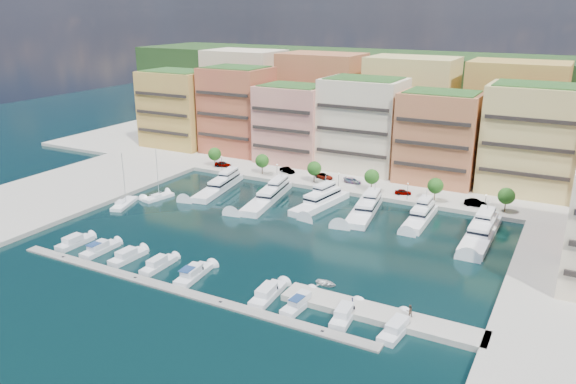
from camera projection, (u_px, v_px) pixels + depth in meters
The scene contains 54 objects.
ground at pixel (279, 234), 117.63m from camera, with size 400.00×400.00×0.00m, color black.
north_quay at pixel (379, 164), 169.48m from camera, with size 220.00×64.00×2.00m, color #9E998E.
west_quay at pixel (45, 199), 138.83m from camera, with size 34.00×76.00×2.00m, color #9E998E.
hillside at pixel (422, 134), 209.61m from camera, with size 240.00×40.00×58.00m, color #1A3516.
south_pontoon at pixel (176, 291), 93.89m from camera, with size 72.00×2.20×0.35m, color gray.
finger_pier at pixel (380, 318), 85.74m from camera, with size 32.00×5.00×2.00m, color #9E998E.
apartment_0 at pixel (178, 109), 184.94m from camera, with size 22.00×16.50×24.80m.
apartment_1 at pixel (237, 110), 176.41m from camera, with size 20.00×16.50×26.80m.
apartment_2 at pixel (293, 124), 165.91m from camera, with size 20.00×15.50×22.80m.
apartment_3 at pixel (362, 124), 157.67m from camera, with size 22.00×16.50×25.80m.
apartment_4 at pixel (439, 137), 146.42m from camera, with size 20.00×15.50×23.80m.
apartment_5 at pixel (531, 139), 137.73m from camera, with size 22.00×16.50×26.80m.
backblock_0 at pixel (245, 93), 199.23m from camera, with size 26.00×18.00×30.00m, color beige.
backblock_1 at pixel (322, 100), 185.73m from camera, with size 26.00×18.00×30.00m, color #BF6A47.
backblock_2 at pixel (410, 107), 172.24m from camera, with size 26.00×18.00×30.00m, color tan.
backblock_3 at pixel (514, 115), 158.75m from camera, with size 26.00×18.00×30.00m, color gold.
tree_0 at pixel (215, 154), 162.15m from camera, with size 3.80×3.80×5.65m.
tree_1 at pixel (262, 161), 154.95m from camera, with size 3.80×3.80×5.65m.
tree_2 at pixel (314, 168), 147.75m from camera, with size 3.80×3.80×5.65m.
tree_3 at pixel (372, 177), 140.56m from camera, with size 3.80×3.80×5.65m.
tree_4 at pixel (435, 186), 133.36m from camera, with size 3.80×3.80×5.65m.
tree_5 at pixel (506, 196), 126.16m from camera, with size 3.80×3.80×5.65m.
lamppost_0 at pixel (222, 161), 158.71m from camera, with size 0.30×0.30×4.20m.
lamppost_1 at pixel (277, 169), 150.62m from camera, with size 0.30×0.30×4.20m.
lamppost_2 at pixel (339, 178), 142.52m from camera, with size 0.30×0.30×4.20m.
lamppost_3 at pixel (408, 188), 134.42m from camera, with size 0.30×0.30×4.20m.
lamppost_4 at pixel (486, 200), 126.33m from camera, with size 0.30×0.30×4.20m.
yacht_1 at pixel (220, 186), 145.50m from camera, with size 7.85×22.71×7.30m.
yacht_2 at pixel (269, 195), 137.83m from camera, with size 8.36×24.87×7.30m.
yacht_3 at pixel (321, 201), 133.78m from camera, with size 7.41×20.07×7.30m.
yacht_4 at pixel (365, 209), 128.56m from camera, with size 7.77×20.59×7.30m.
yacht_5 at pixel (421, 216), 124.23m from camera, with size 4.38×16.81×7.30m.
yacht_6 at pixel (481, 231), 115.71m from camera, with size 5.03×23.13×7.30m.
cruiser_0 at pixel (75, 243), 111.74m from camera, with size 2.89×7.79×2.55m.
cruiser_1 at pixel (100, 249), 108.59m from camera, with size 2.70×8.22×2.66m.
cruiser_2 at pixel (128, 257), 105.38m from camera, with size 3.14×7.91×2.55m.
cruiser_3 at pixel (159, 265), 102.03m from camera, with size 2.45×8.19×2.55m.
cruiser_4 at pixel (193, 274), 98.44m from camera, with size 3.66×9.16×2.66m.
cruiser_6 at pixel (268, 294), 91.67m from camera, with size 3.37×9.06×2.55m.
cruiser_7 at pixel (300, 303), 88.95m from camera, with size 3.09×8.92×2.66m.
cruiser_8 at pixel (345, 315), 85.54m from camera, with size 3.34×8.42×2.55m.
cruiser_9 at pixel (397, 329), 81.83m from camera, with size 3.49×9.08×2.55m.
sailboat_1 at pixel (124, 204), 134.20m from camera, with size 5.77×9.98×13.20m.
sailboat_2 at pixel (158, 198), 138.82m from camera, with size 4.31×8.32×13.20m.
tender_0 at pixel (326, 283), 95.72m from camera, with size 2.62×3.67×0.76m, color silver.
tender_3 at pixel (412, 312), 86.57m from camera, with size 1.16×1.34×0.71m, color beige.
car_0 at pixel (223, 164), 162.96m from camera, with size 1.88×4.68×1.59m, color gray.
car_1 at pixel (287, 170), 156.99m from camera, with size 1.63×4.67×1.54m, color gray.
car_2 at pixel (324, 176), 151.39m from camera, with size 2.42×5.26×1.46m, color gray.
car_3 at pixel (352, 181), 147.69m from camera, with size 1.88×4.62×1.34m, color gray.
car_4 at pixel (403, 192), 138.73m from camera, with size 1.61×4.00×1.36m, color gray.
car_5 at pixel (475, 203), 130.60m from camera, with size 1.75×5.02×1.65m, color gray.
person_0 at pixel (352, 302), 86.82m from camera, with size 0.56×0.37×1.55m, color #212243.
person_1 at pixel (410, 311), 83.86m from camera, with size 0.96×0.75×1.97m, color #4A382C.
Camera 1 is at (53.28, -95.05, 45.20)m, focal length 35.00 mm.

